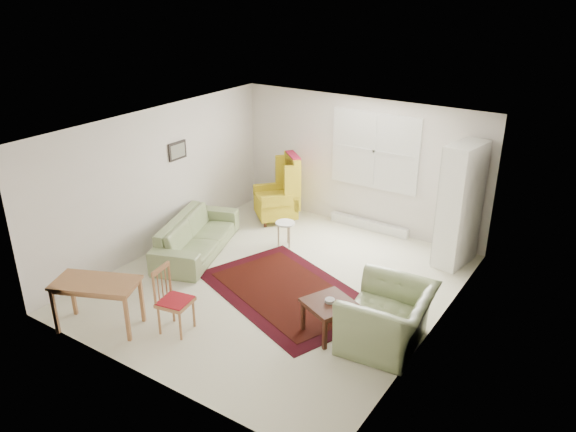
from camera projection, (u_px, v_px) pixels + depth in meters
The scene contains 10 objects.
room at pixel (286, 206), 8.58m from camera, with size 5.04×5.54×2.51m.
rug at pixel (287, 292), 8.65m from camera, with size 2.74×1.76×0.03m, color black, non-canonical shape.
sofa at pixel (196, 229), 9.77m from camera, with size 2.16×0.84×0.87m, color #889865.
armchair at pixel (388, 313), 7.27m from camera, with size 1.22×1.07×0.95m, color #889865.
wingback_chair at pixel (276, 188), 10.97m from camera, with size 0.77×0.82×1.34m, color gold, non-canonical shape.
coffee_table at pixel (329, 318), 7.57m from camera, with size 0.61×0.61×0.50m, color #421E14, non-canonical shape.
stool at pixel (285, 234), 10.07m from camera, with size 0.35×0.35×0.47m, color white, non-canonical shape.
cabinet at pixel (460, 205), 9.17m from camera, with size 0.44×0.83×2.09m, color white, non-canonical shape.
desk at pixel (99, 304), 7.67m from camera, with size 1.13×0.57×0.72m, color #A66F43, non-canonical shape.
desk_chair at pixel (175, 300), 7.55m from camera, with size 0.41×0.41×0.95m, color #A66F43, non-canonical shape.
Camera 1 is at (4.43, -6.41, 4.49)m, focal length 35.00 mm.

